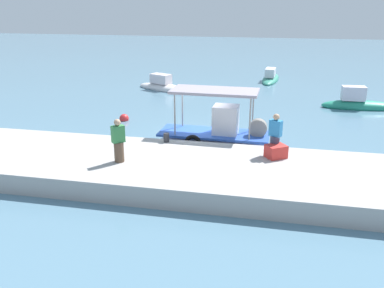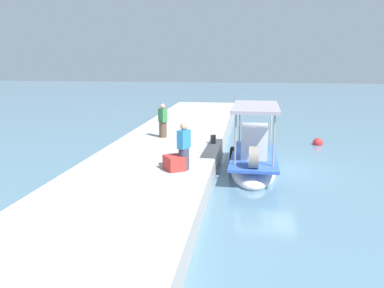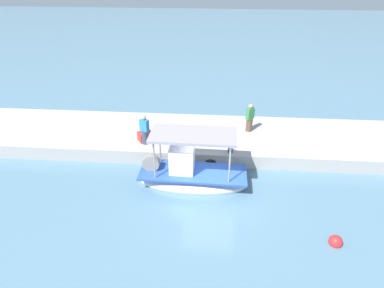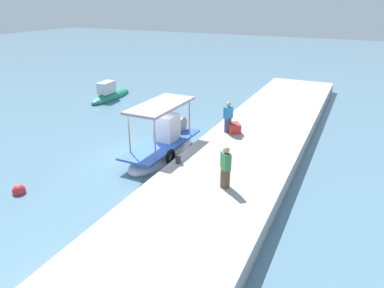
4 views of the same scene
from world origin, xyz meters
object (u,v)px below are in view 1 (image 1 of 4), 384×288
Objects in this scene: fisherman_near_bollard at (119,143)px; cargo_crate at (276,151)px; moored_boat_near at (271,78)px; mooring_bollard at (166,137)px; main_fishing_boat at (216,137)px; marker_buoy at (124,119)px; moored_boat_far at (166,87)px; fisherman_by_crate at (275,136)px; moored_boat_mid at (359,104)px.

cargo_crate is (5.65, 1.61, -0.49)m from fisherman_near_bollard.
mooring_bollard is at bearing -100.92° from moored_boat_near.
main_fishing_boat is 7.23× the size of cargo_crate.
fisherman_near_bollard is at bearing -102.45° from moored_boat_near.
marker_buoy is at bearing 126.84° from mooring_bollard.
moored_boat_far is (-8.38, 14.67, -0.77)m from cargo_crate.
fisherman_by_crate is at bearing -42.34° from main_fishing_boat.
fisherman_by_crate is at bearing -59.91° from moored_boat_far.
cargo_crate is 0.14× the size of moored_boat_near.
main_fishing_boat is 6.68m from marker_buoy.
fisherman_by_crate reaches higher than cargo_crate.
main_fishing_boat reaches higher than mooring_bollard.
moored_boat_near is 1.01× the size of moored_boat_far.
fisherman_near_bollard is 8.35m from marker_buoy.
mooring_bollard is at bearing -74.40° from moored_boat_far.
cargo_crate is (4.54, -0.92, 0.05)m from mooring_bollard.
fisherman_by_crate is at bearing 102.34° from cargo_crate.
main_fishing_boat is 0.98× the size of moored_boat_far.
mooring_bollard is at bearing 66.52° from fisherman_near_bollard.
moored_boat_near is (4.86, 22.04, -1.30)m from fisherman_near_bollard.
main_fishing_boat is at bearing -96.21° from moored_boat_near.
moored_boat_mid reaches higher than moored_boat_far.
fisherman_by_crate is (2.64, -2.40, 0.98)m from main_fishing_boat.
fisherman_by_crate is 16.63m from moored_boat_far.
main_fishing_boat reaches higher than moored_boat_far.
moored_boat_near is at bearing 79.08° from mooring_bollard.
moored_boat_near is 1.13× the size of moored_boat_mid.
moored_boat_mid reaches higher than mooring_bollard.
cargo_crate is at bearing -45.19° from main_fishing_boat.
fisherman_by_crate is 0.34× the size of moored_boat_mid.
marker_buoy is 0.11× the size of moored_boat_mid.
fisherman_near_bollard reaches higher than cargo_crate.
moored_boat_near reaches higher than marker_buoy.
moored_boat_mid is at bearing -56.75° from moored_boat_near.
cargo_crate is 20.45m from moored_boat_near.
fisherman_by_crate reaches higher than moored_boat_far.
main_fishing_boat reaches higher than moored_boat_near.
moored_boat_mid reaches higher than moored_boat_near.
moored_boat_far is (-8.31, 14.35, -1.26)m from fisherman_by_crate.
marker_buoy is at bearing 109.87° from fisherman_near_bollard.
fisherman_near_bollard is 0.31× the size of moored_boat_far.
main_fishing_boat is 5.33m from fisherman_near_bollard.
cargo_crate reaches higher than moored_boat_near.
moored_boat_near is 10.35m from moored_boat_mid.
marker_buoy is at bearing -90.41° from moored_boat_far.
moored_boat_mid is (5.67, -8.65, 0.09)m from moored_boat_near.
fisherman_near_bollard is 17.08m from moored_boat_mid.
main_fishing_boat is 9.94× the size of marker_buoy.
cargo_crate is at bearing 15.96° from fisherman_near_bollard.
moored_boat_mid is at bearing -12.33° from moored_boat_far.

